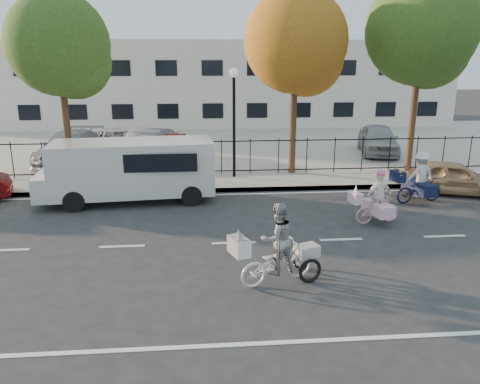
{
  "coord_description": "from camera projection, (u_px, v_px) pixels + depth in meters",
  "views": [
    {
      "loc": [
        -0.81,
        -11.85,
        4.88
      ],
      "look_at": [
        0.28,
        1.2,
        1.1
      ],
      "focal_mm": 35.0,
      "sensor_mm": 36.0,
      "label": 1
    }
  ],
  "objects": [
    {
      "name": "iron_fence",
      "position": [
        221.0,
        157.0,
        19.41
      ],
      "size": [
        58.0,
        0.06,
        1.5
      ],
      "primitive_type": null,
      "color": "black",
      "rests_on": "sidewalk"
    },
    {
      "name": "sidewalk",
      "position": [
        223.0,
        183.0,
        18.59
      ],
      "size": [
        60.0,
        2.2,
        0.15
      ],
      "primitive_type": "cube",
      "color": "#A8A399",
      "rests_on": "ground"
    },
    {
      "name": "unicorn_bike",
      "position": [
        378.0,
        204.0,
        14.12
      ],
      "size": [
        1.71,
        1.21,
        1.69
      ],
      "rotation": [
        0.0,
        0.0,
        1.76
      ],
      "color": "#D9A5B0",
      "rests_on": "ground"
    },
    {
      "name": "lot_car_b",
      "position": [
        120.0,
        144.0,
        22.46
      ],
      "size": [
        3.39,
        5.52,
        1.43
      ],
      "primitive_type": "imported",
      "rotation": [
        0.0,
        0.0,
        0.21
      ],
      "color": "silver",
      "rests_on": "parking_lot"
    },
    {
      "name": "bull_bike",
      "position": [
        419.0,
        182.0,
        16.15
      ],
      "size": [
        1.99,
        1.38,
        1.8
      ],
      "rotation": [
        0.0,
        0.0,
        1.76
      ],
      "color": "black",
      "rests_on": "ground"
    },
    {
      "name": "road_markings",
      "position": [
        234.0,
        243.0,
        12.76
      ],
      "size": [
        60.0,
        9.52,
        0.01
      ],
      "primitive_type": null,
      "color": "silver",
      "rests_on": "ground"
    },
    {
      "name": "parking_lot",
      "position": [
        216.0,
        143.0,
        27.11
      ],
      "size": [
        60.0,
        15.6,
        0.15
      ],
      "primitive_type": "cube",
      "color": "#A8A399",
      "rests_on": "ground"
    },
    {
      "name": "tree_west",
      "position": [
        63.0,
        50.0,
        18.39
      ],
      "size": [
        4.03,
        4.03,
        7.38
      ],
      "color": "#442D1D",
      "rests_on": "ground"
    },
    {
      "name": "tree_mid",
      "position": [
        299.0,
        47.0,
        18.59
      ],
      "size": [
        4.12,
        4.12,
        7.56
      ],
      "color": "#442D1D",
      "rests_on": "ground"
    },
    {
      "name": "ground",
      "position": [
        234.0,
        243.0,
        12.77
      ],
      "size": [
        120.0,
        120.0,
        0.0
      ],
      "primitive_type": "plane",
      "color": "#333334"
    },
    {
      "name": "building",
      "position": [
        211.0,
        83.0,
        35.87
      ],
      "size": [
        34.0,
        10.0,
        6.0
      ],
      "primitive_type": "cube",
      "color": "silver",
      "rests_on": "ground"
    },
    {
      "name": "lot_car_d",
      "position": [
        378.0,
        139.0,
        23.68
      ],
      "size": [
        2.64,
        4.59,
        1.47
      ],
      "primitive_type": "imported",
      "rotation": [
        0.0,
        0.0,
        -0.22
      ],
      "color": "#98999F",
      "rests_on": "parking_lot"
    },
    {
      "name": "gold_sedan",
      "position": [
        454.0,
        177.0,
        17.24
      ],
      "size": [
        3.88,
        2.59,
        1.23
      ],
      "primitive_type": "imported",
      "rotation": [
        0.0,
        0.0,
        1.22
      ],
      "color": "tan",
      "rests_on": "ground"
    },
    {
      "name": "white_van",
      "position": [
        130.0,
        168.0,
        16.21
      ],
      "size": [
        6.12,
        2.5,
        2.12
      ],
      "rotation": [
        0.0,
        0.0,
        0.09
      ],
      "color": "silver",
      "rests_on": "ground"
    },
    {
      "name": "pedestrian",
      "position": [
        48.0,
        165.0,
        17.69
      ],
      "size": [
        0.64,
        0.46,
        1.62
      ],
      "primitive_type": "imported",
      "rotation": [
        0.0,
        0.0,
        3.26
      ],
      "color": "black",
      "rests_on": "sidewalk"
    },
    {
      "name": "tree_east",
      "position": [
        424.0,
        35.0,
        18.87
      ],
      "size": [
        4.47,
        4.47,
        8.2
      ],
      "color": "#442D1D",
      "rests_on": "ground"
    },
    {
      "name": "zebra_trike",
      "position": [
        278.0,
        252.0,
        10.36
      ],
      "size": [
        2.16,
        1.42,
        1.87
      ],
      "rotation": [
        0.0,
        0.0,
        1.93
      ],
      "color": "white",
      "rests_on": "ground"
    },
    {
      "name": "lamppost",
      "position": [
        234.0,
        104.0,
        18.45
      ],
      "size": [
        0.36,
        0.36,
        4.33
      ],
      "color": "black",
      "rests_on": "sidewalk"
    },
    {
      "name": "lot_car_a",
      "position": [
        70.0,
        147.0,
        21.7
      ],
      "size": [
        2.67,
        5.16,
        1.43
      ],
      "primitive_type": "imported",
      "rotation": [
        0.0,
        0.0,
        -0.14
      ],
      "color": "#93969A",
      "rests_on": "parking_lot"
    },
    {
      "name": "lot_car_c",
      "position": [
        147.0,
        145.0,
        22.21
      ],
      "size": [
        3.02,
        4.6,
        1.43
      ],
      "primitive_type": "imported",
      "rotation": [
        0.0,
        0.0,
        -0.38
      ],
      "color": "#54565D",
      "rests_on": "parking_lot"
    },
    {
      "name": "curb",
      "position": [
        224.0,
        190.0,
        17.58
      ],
      "size": [
        60.0,
        0.1,
        0.15
      ],
      "primitive_type": "cube",
      "color": "#A8A399",
      "rests_on": "ground"
    },
    {
      "name": "street_sign",
      "position": [
        176.0,
        147.0,
        18.74
      ],
      "size": [
        0.85,
        0.06,
        1.8
      ],
      "color": "black",
      "rests_on": "sidewalk"
    }
  ]
}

